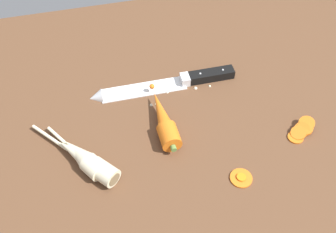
# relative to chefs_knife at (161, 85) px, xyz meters

# --- Properties ---
(ground_plane) EXTENTS (1.20, 0.90, 0.04)m
(ground_plane) POSITION_rel_chefs_knife_xyz_m (-0.01, -0.08, -0.03)
(ground_plane) COLOR brown
(chefs_knife) EXTENTS (0.35, 0.05, 0.04)m
(chefs_knife) POSITION_rel_chefs_knife_xyz_m (0.00, 0.00, 0.00)
(chefs_knife) COLOR silver
(chefs_knife) RESTS_ON ground_plane
(whole_carrot) EXTENTS (0.05, 0.19, 0.04)m
(whole_carrot) POSITION_rel_chefs_knife_xyz_m (-0.02, -0.12, 0.01)
(whole_carrot) COLOR orange
(whole_carrot) RESTS_ON ground_plane
(parsnip_front) EXTENTS (0.17, 0.19, 0.04)m
(parsnip_front) POSITION_rel_chefs_knife_xyz_m (-0.19, -0.18, 0.01)
(parsnip_front) COLOR beige
(parsnip_front) RESTS_ON ground_plane
(parsnip_mid_left) EXTENTS (0.11, 0.16, 0.04)m
(parsnip_mid_left) POSITION_rel_chefs_knife_xyz_m (-0.20, -0.17, 0.01)
(parsnip_mid_left) COLOR beige
(parsnip_mid_left) RESTS_ON ground_plane
(carrot_slice_stack) EXTENTS (0.07, 0.06, 0.03)m
(carrot_slice_stack) POSITION_rel_chefs_knife_xyz_m (0.26, -0.20, 0.00)
(carrot_slice_stack) COLOR orange
(carrot_slice_stack) RESTS_ON ground_plane
(carrot_slice_stray_near) EXTENTS (0.04, 0.04, 0.01)m
(carrot_slice_stray_near) POSITION_rel_chefs_knife_xyz_m (0.10, -0.28, -0.00)
(carrot_slice_stray_near) COLOR orange
(carrot_slice_stray_near) RESTS_ON ground_plane
(mince_crumbs) EXTENTS (0.22, 0.07, 0.01)m
(mince_crumbs) POSITION_rel_chefs_knife_xyz_m (0.02, -0.02, -0.00)
(mince_crumbs) COLOR beige
(mince_crumbs) RESTS_ON ground_plane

